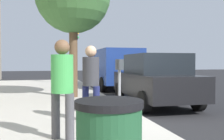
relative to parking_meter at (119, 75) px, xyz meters
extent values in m
plane|color=#232326|center=(-0.09, -0.59, -1.17)|extent=(80.00, 80.00, 0.00)
cube|color=#B7B2A8|center=(-0.09, 2.41, -1.09)|extent=(28.00, 6.00, 0.15)
cylinder|color=gray|center=(0.00, 0.00, -0.44)|extent=(0.07, 0.07, 1.15)
cube|color=#383D42|center=(-0.10, 0.00, 0.26)|extent=(0.16, 0.11, 0.26)
cube|color=#383D42|center=(0.10, 0.00, 0.26)|extent=(0.16, 0.11, 0.26)
cube|color=#268C33|center=(-0.10, -0.06, 0.28)|extent=(0.10, 0.01, 0.10)
cube|color=#268C33|center=(0.10, -0.06, 0.28)|extent=(0.10, 0.01, 0.10)
cylinder|color=#191E4C|center=(-0.14, 0.85, -0.61)|extent=(0.15, 0.15, 0.81)
cylinder|color=#191E4C|center=(-0.46, 0.66, -0.61)|extent=(0.15, 0.15, 0.81)
cylinder|color=#333338|center=(-0.30, 0.75, 0.12)|extent=(0.37, 0.37, 0.64)
sphere|color=tan|center=(-0.30, 0.75, 0.56)|extent=(0.25, 0.25, 0.25)
cylinder|color=#47474C|center=(-1.36, 1.56, -0.61)|extent=(0.15, 0.15, 0.82)
cylinder|color=#47474C|center=(-1.66, 1.34, -0.61)|extent=(0.15, 0.15, 0.82)
cylinder|color=green|center=(-1.51, 1.45, 0.12)|extent=(0.37, 0.37, 0.65)
sphere|color=brown|center=(-1.51, 1.45, 0.57)|extent=(0.26, 0.26, 0.26)
cube|color=black|center=(2.33, -1.94, -0.46)|extent=(4.46, 1.98, 0.76)
cube|color=black|center=(2.13, -1.93, 0.26)|extent=(2.25, 1.76, 0.68)
cylinder|color=black|center=(3.79, -1.11, -0.84)|extent=(0.67, 0.24, 0.66)
cylinder|color=black|center=(3.73, -2.86, -0.84)|extent=(0.67, 0.24, 0.66)
cylinder|color=black|center=(0.93, -1.02, -0.84)|extent=(0.67, 0.24, 0.66)
cylinder|color=black|center=(0.87, -2.77, -0.84)|extent=(0.67, 0.24, 0.66)
cube|color=navy|center=(8.00, -1.94, 0.11)|extent=(5.21, 2.02, 1.80)
cylinder|color=black|center=(9.70, -0.99, -0.79)|extent=(0.76, 0.22, 0.76)
cylinder|color=black|center=(9.69, -2.89, -0.79)|extent=(0.76, 0.22, 0.76)
cylinder|color=black|center=(6.32, -0.98, -0.79)|extent=(0.76, 0.22, 0.76)
cylinder|color=black|center=(6.31, -2.88, -0.79)|extent=(0.76, 0.22, 0.76)
cylinder|color=brown|center=(3.87, 0.72, 0.50)|extent=(0.32, 0.32, 3.03)
cylinder|color=black|center=(10.00, 0.13, 0.78)|extent=(0.12, 0.12, 3.60)
cube|color=black|center=(10.00, -0.07, 2.13)|extent=(0.24, 0.20, 0.76)
sphere|color=red|center=(10.00, -0.18, 2.37)|extent=(0.14, 0.14, 0.14)
sphere|color=orange|center=(10.00, -0.18, 2.13)|extent=(0.14, 0.14, 0.14)
sphere|color=green|center=(10.00, -0.18, 1.89)|extent=(0.14, 0.14, 0.14)
cylinder|color=black|center=(-3.75, 1.19, -0.04)|extent=(0.59, 0.59, 0.06)
camera|label=1|loc=(-5.80, 1.70, 0.31)|focal=39.96mm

